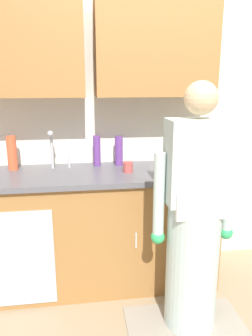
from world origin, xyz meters
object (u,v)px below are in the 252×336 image
(bottle_water_tall, at_px, (119,151))
(bottle_water_short, at_px, (177,150))
(person_at_sink, at_px, (194,230))
(knife_on_counter, at_px, (179,175))
(sponge, at_px, (200,164))
(bottle_cleaner_spray, at_px, (12,153))
(bottle_dish_liquid, at_px, (97,151))
(sink, at_px, (57,175))
(cup_by_sink, at_px, (128,167))

(bottle_water_tall, bearing_deg, bottle_water_short, -2.06)
(bottle_water_short, height_order, bottle_water_tall, bottle_water_tall)
(person_at_sink, relative_size, knife_on_counter, 6.75)
(sponge, bearing_deg, bottle_water_short, 151.81)
(bottle_water_tall, xyz_separation_m, sponge, (0.67, -0.11, -0.11))
(person_at_sink, xyz_separation_m, bottle_cleaner_spray, (-1.23, 0.75, 0.38))
(bottle_water_tall, bearing_deg, bottle_cleaner_spray, -177.96)
(person_at_sink, bearing_deg, knife_on_counter, 88.59)
(bottle_water_short, relative_size, bottle_dish_liquid, 0.95)
(person_at_sink, relative_size, sponge, 14.73)
(person_at_sink, distance_m, bottle_dish_liquid, 1.04)
(sink, bearing_deg, knife_on_counter, -13.02)
(bottle_dish_liquid, distance_m, sponge, 0.86)
(bottle_water_tall, relative_size, knife_on_counter, 1.01)
(knife_on_counter, bearing_deg, person_at_sink, -166.50)
(bottle_cleaner_spray, height_order, bottle_dish_liquid, bottle_cleaner_spray)
(bottle_water_tall, relative_size, bottle_cleaner_spray, 0.90)
(sink, relative_size, knife_on_counter, 2.08)
(bottle_water_short, height_order, sponge, bottle_water_short)
(bottle_water_short, bearing_deg, cup_by_sink, -154.84)
(bottle_water_short, distance_m, bottle_dish_liquid, 0.67)
(bottle_water_short, height_order, bottle_dish_liquid, bottle_dish_liquid)
(person_at_sink, xyz_separation_m, bottle_water_tall, (-0.39, 0.78, 0.37))
(bottle_cleaner_spray, xyz_separation_m, knife_on_counter, (1.24, -0.35, -0.13))
(bottle_cleaner_spray, relative_size, cup_by_sink, 3.34)
(sponge, bearing_deg, bottle_cleaner_spray, 176.94)
(sponge, bearing_deg, bottle_water_tall, 170.59)
(sponge, bearing_deg, sink, -176.83)
(sink, xyz_separation_m, person_at_sink, (0.88, -0.61, -0.23))
(sink, xyz_separation_m, knife_on_counter, (0.89, -0.21, 0.02))
(bottle_dish_liquid, xyz_separation_m, knife_on_counter, (0.58, -0.39, -0.12))
(sink, distance_m, bottle_water_short, 1.01)
(sink, xyz_separation_m, sponge, (1.16, 0.06, 0.03))
(person_at_sink, distance_m, bottle_water_tall, 0.95)
(cup_by_sink, bearing_deg, bottle_cleaner_spray, 167.28)
(bottle_cleaner_spray, bearing_deg, sponge, -3.06)
(person_at_sink, bearing_deg, bottle_cleaner_spray, 148.58)
(bottle_cleaner_spray, height_order, sponge, bottle_cleaner_spray)
(bottle_water_short, xyz_separation_m, knife_on_counter, (-0.10, -0.36, -0.12))
(bottle_water_tall, bearing_deg, person_at_sink, -63.61)
(person_at_sink, distance_m, bottle_water_short, 0.85)
(sink, height_order, sponge, sink)
(bottle_water_tall, bearing_deg, bottle_dish_liquid, 178.06)
(bottle_water_short, relative_size, bottle_water_tall, 0.98)
(person_at_sink, bearing_deg, sponge, 67.38)
(person_at_sink, height_order, bottle_water_tall, person_at_sink)
(sink, height_order, bottle_water_short, sink)
(bottle_cleaner_spray, distance_m, sponge, 1.51)
(bottle_water_short, xyz_separation_m, bottle_cleaner_spray, (-1.33, -0.01, 0.02))
(bottle_water_short, xyz_separation_m, bottle_water_tall, (-0.49, 0.02, 0.00))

